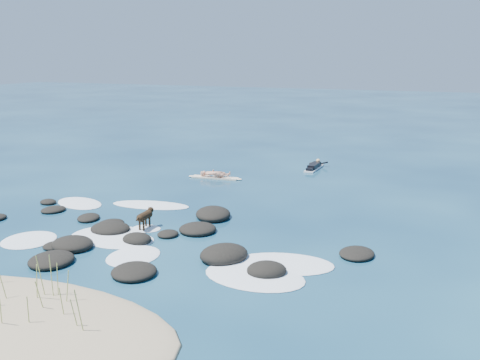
% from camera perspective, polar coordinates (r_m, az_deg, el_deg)
% --- Properties ---
extents(ground, '(160.00, 160.00, 0.00)m').
position_cam_1_polar(ground, '(20.42, -6.70, -4.63)').
color(ground, '#0A2642').
rests_on(ground, ground).
extents(sand_dune, '(9.00, 4.40, 0.60)m').
position_cam_1_polar(sand_dune, '(14.37, -23.19, -13.66)').
color(sand_dune, '#9E8966').
rests_on(sand_dune, ground).
extents(dune_grass, '(3.95, 1.92, 1.20)m').
position_cam_1_polar(dune_grass, '(14.26, -21.70, -10.91)').
color(dune_grass, '#9DAE54').
rests_on(dune_grass, ground).
extents(reef_rocks, '(15.10, 8.09, 0.58)m').
position_cam_1_polar(reef_rocks, '(18.60, -9.28, -6.18)').
color(reef_rocks, black).
rests_on(reef_rocks, ground).
extents(breaking_foam, '(13.34, 7.30, 0.12)m').
position_cam_1_polar(breaking_foam, '(19.06, -9.80, -6.02)').
color(breaking_foam, white).
rests_on(breaking_foam, ground).
extents(standing_surfer_rig, '(2.90, 0.77, 1.65)m').
position_cam_1_polar(standing_surfer_rig, '(27.38, -2.70, 1.48)').
color(standing_surfer_rig, '#FAE9C8').
rests_on(standing_surfer_rig, ground).
extents(paddling_surfer_rig, '(1.13, 2.51, 0.44)m').
position_cam_1_polar(paddling_surfer_rig, '(30.02, 7.93, 1.45)').
color(paddling_surfer_rig, white).
rests_on(paddling_surfer_rig, ground).
extents(dog, '(0.32, 1.22, 0.77)m').
position_cam_1_polar(dog, '(19.78, -10.07, -3.78)').
color(dog, black).
rests_on(dog, ground).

